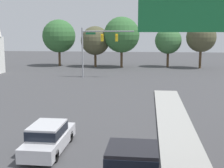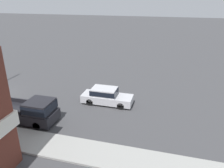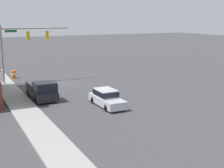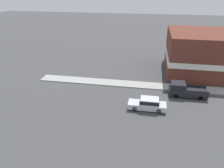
{
  "view_description": "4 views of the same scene",
  "coord_description": "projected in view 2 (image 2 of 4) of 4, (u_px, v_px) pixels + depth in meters",
  "views": [
    {
      "loc": [
        3.82,
        -3.64,
        6.37
      ],
      "look_at": [
        1.31,
        17.62,
        2.82
      ],
      "focal_mm": 50.0,
      "sensor_mm": 36.0,
      "label": 1
    },
    {
      "loc": [
        16.49,
        17.53,
        9.59
      ],
      "look_at": [
        -0.99,
        12.71,
        2.28
      ],
      "focal_mm": 35.0,
      "sensor_mm": 36.0,
      "label": 2
    },
    {
      "loc": [
        10.84,
        37.38,
        8.16
      ],
      "look_at": [
        -0.92,
        14.21,
        2.59
      ],
      "focal_mm": 50.0,
      "sensor_mm": 36.0,
      "label": 3
    },
    {
      "loc": [
        -26.13,
        12.09,
        14.63
      ],
      "look_at": [
        -1.28,
        16.69,
        3.09
      ],
      "focal_mm": 35.0,
      "sensor_mm": 36.0,
      "label": 4
    }
  ],
  "objects": [
    {
      "name": "car_lead",
      "position": [
        106.0,
        96.0,
        20.72
      ],
      "size": [
        1.75,
        4.82,
        1.57
      ],
      "color": "black",
      "rests_on": "ground"
    },
    {
      "name": "pickup_truck_parked",
      "position": [
        31.0,
        111.0,
        17.65
      ],
      "size": [
        2.1,
        5.25,
        1.97
      ],
      "color": "black",
      "rests_on": "ground"
    }
  ]
}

